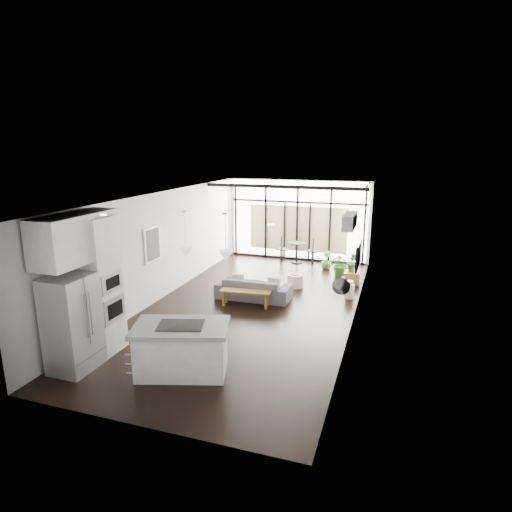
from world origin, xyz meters
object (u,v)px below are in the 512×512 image
Objects in this scene: console_bench at (245,298)px; tv at (359,255)px; fridge at (73,323)px; pouf at (295,281)px; island at (182,349)px; milk_can at (349,290)px; sofa at (253,285)px.

console_bench is 3.03m from tv.
pouf is (2.72, 5.78, -0.69)m from fridge.
island reaches higher than milk_can.
island is 5.40m from milk_can.
island is at bearing 13.88° from fridge.
milk_can reaches higher than console_bench.
island reaches higher than sofa.
milk_can reaches higher than pouf.
pouf is at bearing 163.28° from milk_can.
island is 5.21m from tv.
pouf is 0.42× the size of tv.
sofa is 1.54× the size of console_bench.
sofa is at bearing 67.28° from fridge.
sofa is (1.88, 4.50, -0.49)m from fridge.
sofa is 0.62m from console_bench.
tv is at bearing 47.39° from fridge.
console_bench is (-0.03, 3.43, -0.25)m from island.
console_bench is at bearing -150.07° from milk_can.
island is at bearing -98.71° from pouf.
fridge is 6.42m from pouf.
tv reaches higher than pouf.
island is 5.38m from pouf.
fridge is 1.60× the size of tv.
fridge is at bearing -115.17° from pouf.
milk_can is 1.15m from tv.
island is 1.30× the size of console_bench.
console_bench is (1.87, 3.90, -0.67)m from fridge.
island is 0.84× the size of sofa.
tv is (1.79, -0.88, 1.11)m from pouf.
fridge is 0.89× the size of sofa.
console_bench is 2.06m from pouf.
island is at bearing 89.84° from sofa.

